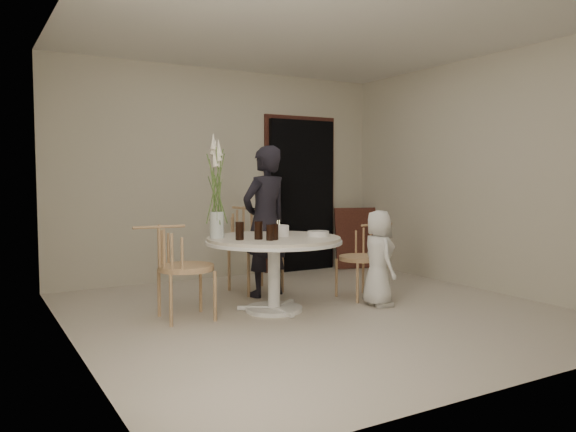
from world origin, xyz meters
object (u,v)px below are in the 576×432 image
boy (378,258)px  birthday_cake (278,231)px  chair_far (249,236)px  chair_right (369,249)px  table (274,249)px  flower_vase (217,188)px  chair_left (173,258)px  girl (265,221)px

boy → birthday_cake: boy is taller
chair_far → birthday_cake: bearing=-105.2°
chair_right → boy: boy is taller
table → flower_vase: bearing=159.3°
chair_far → chair_right: chair_far is taller
table → flower_vase: flower_vase is taller
chair_far → flower_vase: flower_vase is taller
chair_far → flower_vase: (-0.77, -0.88, 0.58)m
birthday_cake → flower_vase: size_ratio=0.22×
chair_left → chair_right: bearing=-89.6°
girl → birthday_cake: (-0.20, -0.64, -0.04)m
table → chair_right: 1.22m
chair_far → boy: bearing=-65.7°
chair_right → chair_left: chair_left is taller
boy → chair_left: bearing=88.3°
chair_right → birthday_cake: bearing=-90.2°
birthday_cake → flower_vase: (-0.58, 0.15, 0.42)m
table → chair_right: (1.21, 0.06, -0.09)m
chair_right → flower_vase: size_ratio=0.81×
table → chair_left: chair_left is taller
chair_far → flower_vase: bearing=-135.9°
table → flower_vase: 0.81m
girl → birthday_cake: girl is taller
chair_far → chair_left: size_ratio=1.09×
flower_vase → boy: bearing=-18.9°
table → girl: girl is taller
chair_left → birthday_cake: 1.06m
chair_left → flower_vase: 0.78m
chair_left → girl: girl is taller
chair_left → flower_vase: size_ratio=0.88×
chair_far → birthday_cake: (-0.20, -1.03, 0.16)m
chair_far → boy: 1.61m
table → girl: (0.26, 0.67, 0.21)m
girl → table: bearing=53.8°
boy → chair_far: bearing=40.4°
girl → birthday_cake: size_ratio=7.35×
chair_right → boy: bearing=-26.2°
birthday_cake → girl: bearing=72.7°
chair_right → girl: bearing=-124.0°
chair_right → girl: 1.18m
table → chair_right: bearing=2.6°
chair_far → birthday_cake: chair_far is taller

